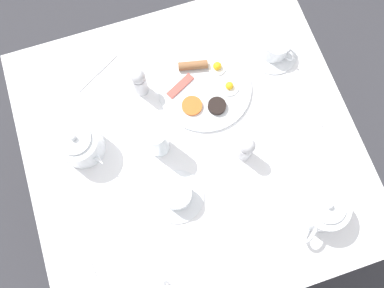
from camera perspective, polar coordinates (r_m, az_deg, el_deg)
The scene contains 13 objects.
ground_plane at distance 1.83m, azimuth 0.00°, elevation -6.02°, with size 8.00×8.00×0.00m, color #333338.
table at distance 1.20m, azimuth 0.00°, elevation -1.14°, with size 0.96×0.99×0.71m.
breakfast_plate at distance 1.18m, azimuth 1.97°, elevation 8.67°, with size 0.29×0.29×0.04m.
teapot_near at distance 1.10m, azimuth 19.18°, elevation -9.24°, with size 0.16×0.17×0.12m.
teapot_far at distance 1.13m, azimuth -16.83°, elevation 0.10°, with size 0.19×0.13×0.12m.
teacup_with_saucer_left at distance 1.25m, azimuth 12.57°, elevation 14.00°, with size 0.16×0.16×0.07m.
teacup_with_saucer_right at distance 1.07m, azimuth -2.32°, elevation -7.77°, with size 0.16×0.16×0.07m.
water_glass_tall at distance 1.06m, azimuth -5.39°, elevation 0.61°, with size 0.07×0.07×0.14m.
pepper_grinder at distance 1.07m, azimuth 8.23°, elevation -0.73°, with size 0.04×0.04×0.12m.
salt_grinder at distance 1.14m, azimuth -8.02°, elevation 9.39°, with size 0.04×0.04×0.12m.
fork_by_plate at distance 1.10m, azimuth 7.38°, elevation -15.49°, with size 0.16×0.11×0.00m.
spoon_for_tea at distance 1.21m, azimuth 17.17°, elevation 4.94°, with size 0.14×0.07×0.00m.
fork_spare at distance 1.25m, azimuth -14.32°, elevation 10.52°, with size 0.10×0.16×0.00m.
Camera 1 is at (-0.28, 0.09, 1.81)m, focal length 35.00 mm.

